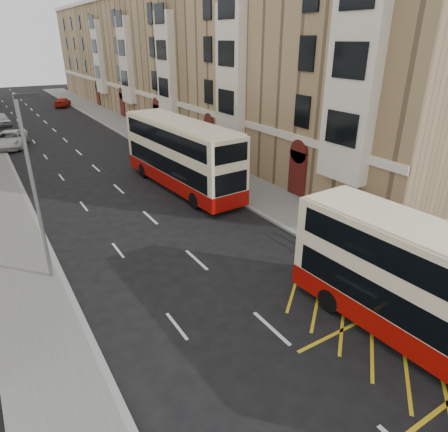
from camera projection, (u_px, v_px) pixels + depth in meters
ground at (354, 403)px, 12.00m from camera, size 200.00×200.00×0.00m
pavement_right at (172, 149)px, 39.11m from camera, size 4.00×120.00×0.15m
kerb_right at (153, 152)px, 38.14m from camera, size 0.25×120.00×0.15m
kerb_left at (15, 173)px, 32.37m from camera, size 0.25×120.00×0.15m
road_markings at (56, 132)px, 46.93m from camera, size 10.00×110.00×0.01m
terrace_right at (167, 60)px, 51.32m from camera, size 10.75×79.00×15.25m
guard_railing at (353, 248)px, 19.12m from camera, size 0.06×6.56×1.01m
street_lamp_near at (34, 182)px, 16.37m from camera, size 0.93×0.18×8.00m
double_decker_front at (440, 298)px, 13.12m from camera, size 3.03×11.09×4.38m
double_decker_rear at (181, 155)px, 28.27m from camera, size 3.49×12.33×4.86m
pedestrian_mid at (427, 242)px, 19.39m from camera, size 0.87×0.72×1.64m
pedestrian_far at (445, 278)px, 16.28m from camera, size 1.20×0.92×1.90m
white_van at (11, 139)px, 39.87m from camera, size 4.09×6.27×1.60m
car_silver at (2, 119)px, 50.07m from camera, size 2.02×4.37×1.45m
car_red at (62, 102)px, 63.87m from camera, size 3.58×5.18×1.39m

